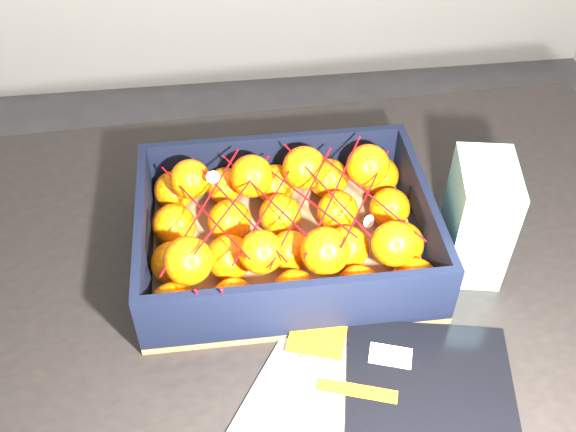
{
  "coord_description": "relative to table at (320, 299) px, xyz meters",
  "views": [
    {
      "loc": [
        0.21,
        -0.6,
        1.5
      ],
      "look_at": [
        0.29,
        0.05,
        0.86
      ],
      "focal_mm": 41.09,
      "sensor_mm": 36.0,
      "label": 1
    }
  ],
  "objects": [
    {
      "name": "magazine_stack",
      "position": [
        0.02,
        -0.29,
        0.11
      ],
      "size": [
        0.43,
        0.35,
        0.02
      ],
      "color": "silver",
      "rests_on": "table"
    },
    {
      "name": "clementine_heap",
      "position": [
        -0.05,
        0.02,
        0.16
      ],
      "size": [
        0.4,
        0.3,
        0.12
      ],
      "color": "#EB6104",
      "rests_on": "produce_crate"
    },
    {
      "name": "produce_crate",
      "position": [
        -0.05,
        0.02,
        0.13
      ],
      "size": [
        0.43,
        0.32,
        0.11
      ],
      "color": "#946A44",
      "rests_on": "table"
    },
    {
      "name": "table",
      "position": [
        0.0,
        0.0,
        0.0
      ],
      "size": [
        1.23,
        0.85,
        0.75
      ],
      "color": "black",
      "rests_on": "ground"
    },
    {
      "name": "mesh_net",
      "position": [
        -0.06,
        0.01,
        0.21
      ],
      "size": [
        0.36,
        0.28,
        0.1
      ],
      "color": "red",
      "rests_on": "clementine_heap"
    },
    {
      "name": "retail_carton",
      "position": [
        0.22,
        -0.03,
        0.19
      ],
      "size": [
        0.1,
        0.13,
        0.18
      ],
      "primitive_type": "cube",
      "rotation": [
        0.0,
        0.0,
        -0.19
      ],
      "color": "silver",
      "rests_on": "table"
    }
  ]
}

